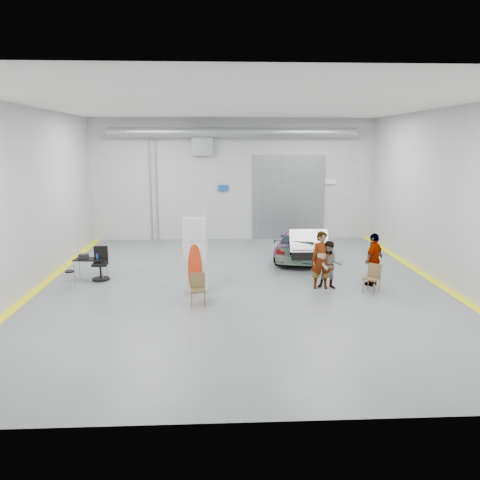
{
  "coord_description": "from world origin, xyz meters",
  "views": [
    {
      "loc": [
        -0.78,
        -15.36,
        4.82
      ],
      "look_at": [
        -0.02,
        0.51,
        1.5
      ],
      "focal_mm": 35.0,
      "sensor_mm": 36.0,
      "label": 1
    }
  ],
  "objects_px": {
    "person_b": "(330,265)",
    "folding_chair_far": "(371,284)",
    "surfboard_display": "(195,261)",
    "office_chair": "(101,265)",
    "folding_chair_near": "(198,296)",
    "sedan_car": "(299,244)",
    "shop_stool": "(70,280)",
    "person_c": "(374,259)",
    "work_table": "(88,259)",
    "person_a": "(322,260)"
  },
  "relations": [
    {
      "from": "person_b",
      "to": "folding_chair_far",
      "type": "height_order",
      "value": "person_b"
    },
    {
      "from": "surfboard_display",
      "to": "office_chair",
      "type": "distance_m",
      "value": 3.91
    },
    {
      "from": "folding_chair_near",
      "to": "office_chair",
      "type": "xyz_separation_m",
      "value": [
        -3.59,
        2.93,
        0.21
      ]
    },
    {
      "from": "sedan_car",
      "to": "person_b",
      "type": "height_order",
      "value": "person_b"
    },
    {
      "from": "folding_chair_near",
      "to": "shop_stool",
      "type": "bearing_deg",
      "value": 153.42
    },
    {
      "from": "person_c",
      "to": "sedan_car",
      "type": "bearing_deg",
      "value": -108.42
    },
    {
      "from": "work_table",
      "to": "office_chair",
      "type": "height_order",
      "value": "office_chair"
    },
    {
      "from": "office_chair",
      "to": "folding_chair_far",
      "type": "bearing_deg",
      "value": -14.13
    },
    {
      "from": "person_a",
      "to": "shop_stool",
      "type": "bearing_deg",
      "value": -177.98
    },
    {
      "from": "folding_chair_near",
      "to": "office_chair",
      "type": "bearing_deg",
      "value": 136.82
    },
    {
      "from": "person_c",
      "to": "person_b",
      "type": "bearing_deg",
      "value": -33.73
    },
    {
      "from": "work_table",
      "to": "office_chair",
      "type": "xyz_separation_m",
      "value": [
        0.48,
        -0.22,
        -0.19
      ]
    },
    {
      "from": "person_a",
      "to": "person_c",
      "type": "bearing_deg",
      "value": 11.8
    },
    {
      "from": "person_b",
      "to": "sedan_car",
      "type": "bearing_deg",
      "value": 106.41
    },
    {
      "from": "person_c",
      "to": "office_chair",
      "type": "height_order",
      "value": "person_c"
    },
    {
      "from": "person_c",
      "to": "office_chair",
      "type": "distance_m",
      "value": 9.59
    },
    {
      "from": "sedan_car",
      "to": "person_a",
      "type": "xyz_separation_m",
      "value": [
        0.03,
        -4.09,
        0.35
      ]
    },
    {
      "from": "person_b",
      "to": "folding_chair_far",
      "type": "distance_m",
      "value": 1.46
    },
    {
      "from": "surfboard_display",
      "to": "folding_chair_near",
      "type": "bearing_deg",
      "value": -78.63
    },
    {
      "from": "surfboard_display",
      "to": "folding_chair_near",
      "type": "distance_m",
      "value": 1.43
    },
    {
      "from": "person_c",
      "to": "folding_chair_far",
      "type": "height_order",
      "value": "person_c"
    },
    {
      "from": "person_b",
      "to": "surfboard_display",
      "type": "distance_m",
      "value": 4.48
    },
    {
      "from": "shop_stool",
      "to": "surfboard_display",
      "type": "bearing_deg",
      "value": -8.27
    },
    {
      "from": "person_b",
      "to": "work_table",
      "type": "height_order",
      "value": "person_b"
    },
    {
      "from": "office_chair",
      "to": "folding_chair_near",
      "type": "bearing_deg",
      "value": -41.3
    },
    {
      "from": "sedan_car",
      "to": "office_chair",
      "type": "relative_size",
      "value": 3.68
    },
    {
      "from": "person_c",
      "to": "folding_chair_far",
      "type": "xyz_separation_m",
      "value": [
        -0.33,
        -0.83,
        -0.62
      ]
    },
    {
      "from": "shop_stool",
      "to": "folding_chair_far",
      "type": "bearing_deg",
      "value": -4.87
    },
    {
      "from": "folding_chair_far",
      "to": "person_a",
      "type": "bearing_deg",
      "value": -157.86
    },
    {
      "from": "sedan_car",
      "to": "folding_chair_near",
      "type": "distance_m",
      "value": 6.93
    },
    {
      "from": "folding_chair_near",
      "to": "person_b",
      "type": "bearing_deg",
      "value": 14.97
    },
    {
      "from": "person_c",
      "to": "folding_chair_far",
      "type": "distance_m",
      "value": 1.08
    },
    {
      "from": "folding_chair_near",
      "to": "work_table",
      "type": "height_order",
      "value": "folding_chair_near"
    },
    {
      "from": "folding_chair_far",
      "to": "office_chair",
      "type": "height_order",
      "value": "office_chair"
    },
    {
      "from": "person_b",
      "to": "folding_chair_near",
      "type": "bearing_deg",
      "value": -148.81
    },
    {
      "from": "sedan_car",
      "to": "work_table",
      "type": "bearing_deg",
      "value": 33.04
    },
    {
      "from": "person_b",
      "to": "office_chair",
      "type": "bearing_deg",
      "value": -178.05
    },
    {
      "from": "person_b",
      "to": "office_chair",
      "type": "distance_m",
      "value": 8.06
    },
    {
      "from": "surfboard_display",
      "to": "office_chair",
      "type": "height_order",
      "value": "surfboard_display"
    },
    {
      "from": "sedan_car",
      "to": "folding_chair_near",
      "type": "xyz_separation_m",
      "value": [
        -4.04,
        -5.63,
        -0.32
      ]
    },
    {
      "from": "surfboard_display",
      "to": "shop_stool",
      "type": "height_order",
      "value": "surfboard_display"
    },
    {
      "from": "person_b",
      "to": "folding_chair_near",
      "type": "xyz_separation_m",
      "value": [
        -4.34,
        -1.48,
        -0.51
      ]
    },
    {
      "from": "work_table",
      "to": "folding_chair_far",
      "type": "bearing_deg",
      "value": -12.75
    },
    {
      "from": "folding_chair_near",
      "to": "office_chair",
      "type": "height_order",
      "value": "office_chair"
    },
    {
      "from": "sedan_car",
      "to": "office_chair",
      "type": "height_order",
      "value": "sedan_car"
    },
    {
      "from": "person_c",
      "to": "work_table",
      "type": "height_order",
      "value": "person_c"
    },
    {
      "from": "sedan_car",
      "to": "person_c",
      "type": "height_order",
      "value": "person_c"
    },
    {
      "from": "folding_chair_near",
      "to": "shop_stool",
      "type": "xyz_separation_m",
      "value": [
        -4.34,
        1.81,
        0.02
      ]
    },
    {
      "from": "surfboard_display",
      "to": "person_a",
      "type": "bearing_deg",
      "value": 10.11
    },
    {
      "from": "person_a",
      "to": "person_c",
      "type": "height_order",
      "value": "person_a"
    }
  ]
}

